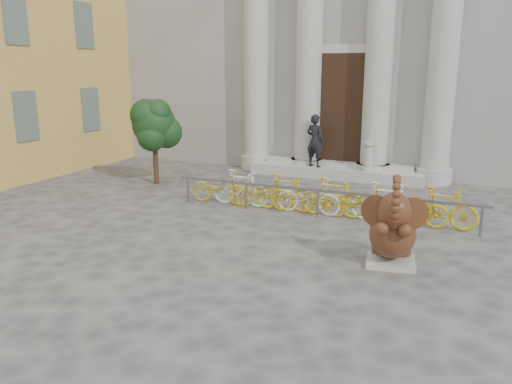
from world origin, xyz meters
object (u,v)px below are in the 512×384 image
at_px(elephant_statue, 393,232).
at_px(pedestrian, 315,141).
at_px(bike_rack, 320,196).
at_px(tree, 154,125).

height_order(elephant_statue, pedestrian, pedestrian).
relative_size(elephant_statue, bike_rack, 0.23).
xyz_separation_m(tree, pedestrian, (4.41, 3.15, -0.66)).
height_order(bike_rack, tree, tree).
bearing_deg(elephant_statue, pedestrian, 108.72).
xyz_separation_m(elephant_statue, pedestrian, (-3.74, 7.25, 0.60)).
height_order(tree, pedestrian, tree).
bearing_deg(tree, elephant_statue, -26.71).
bearing_deg(pedestrian, bike_rack, 126.12).
distance_m(elephant_statue, bike_rack, 3.54).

